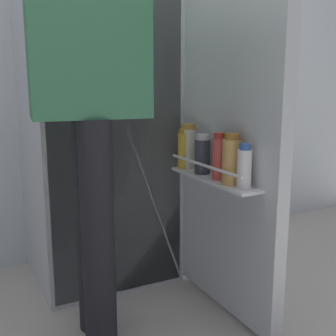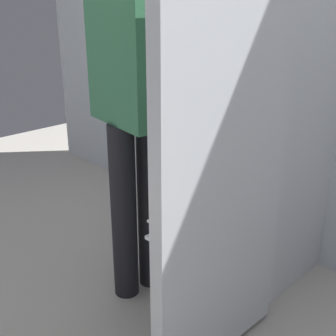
{
  "view_description": "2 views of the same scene",
  "coord_description": "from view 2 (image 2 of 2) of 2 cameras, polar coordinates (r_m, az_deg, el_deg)",
  "views": [
    {
      "loc": [
        -0.67,
        -1.52,
        1.0
      ],
      "look_at": [
        0.06,
        -0.11,
        0.67
      ],
      "focal_mm": 46.22,
      "sensor_mm": 36.0,
      "label": 1
    },
    {
      "loc": [
        1.25,
        -1.21,
        1.39
      ],
      "look_at": [
        0.08,
        -0.08,
        0.74
      ],
      "focal_mm": 47.46,
      "sensor_mm": 36.0,
      "label": 2
    }
  ],
  "objects": [
    {
      "name": "ground_plane",
      "position": [
        2.23,
        0.19,
        -16.97
      ],
      "size": [
        6.16,
        6.16,
        0.0
      ],
      "primitive_type": "plane",
      "color": "#B7B2A8"
    },
    {
      "name": "person",
      "position": [
        1.91,
        -4.28,
        11.05
      ],
      "size": [
        0.55,
        0.77,
        1.73
      ],
      "color": "black",
      "rests_on": "ground_plane"
    },
    {
      "name": "kitchen_wall",
      "position": [
        2.43,
        16.09,
        19.39
      ],
      "size": [
        4.4,
        0.1,
        2.66
      ],
      "primitive_type": "cube",
      "color": "silver",
      "rests_on": "ground_plane"
    },
    {
      "name": "refrigerator",
      "position": [
        2.14,
        10.14,
        8.11
      ],
      "size": [
        0.72,
        1.23,
        1.81
      ],
      "color": "silver",
      "rests_on": "ground_plane"
    }
  ]
}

